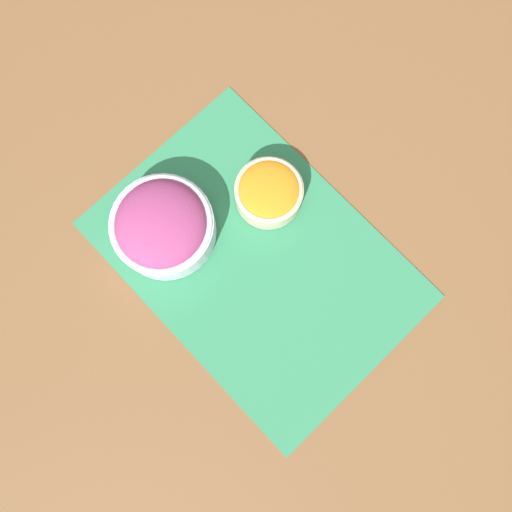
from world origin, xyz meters
name	(u,v)px	position (x,y,z in m)	size (l,w,h in m)	color
ground_plane	(256,259)	(0.00, 0.00, 0.00)	(3.00, 3.00, 0.00)	brown
placemat	(256,259)	(0.00, 0.00, 0.00)	(0.57, 0.40, 0.00)	#2D7A51
carrot_bowl	(269,192)	(0.07, -0.10, 0.04)	(0.12, 0.12, 0.06)	beige
onion_bowl	(163,226)	(0.15, 0.08, 0.05)	(0.18, 0.18, 0.09)	silver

